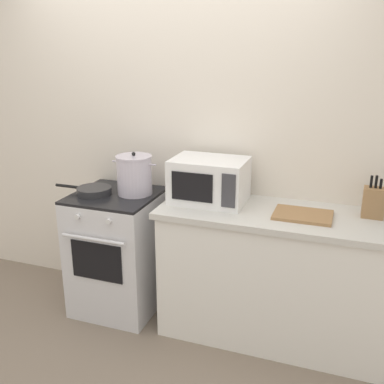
{
  "coord_description": "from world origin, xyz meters",
  "views": [
    {
      "loc": [
        1.22,
        -2.11,
        1.94
      ],
      "look_at": [
        0.24,
        0.6,
        1.0
      ],
      "focal_mm": 41.97,
      "sensor_mm": 36.0,
      "label": 1
    }
  ],
  "objects_px": {
    "frying_pan": "(93,191)",
    "knife_block": "(374,202)",
    "cutting_board": "(303,215)",
    "microwave": "(209,180)",
    "stock_pot": "(134,175)",
    "stove": "(118,251)"
  },
  "relations": [
    {
      "from": "frying_pan",
      "to": "knife_block",
      "type": "relative_size",
      "value": 1.66
    },
    {
      "from": "cutting_board",
      "to": "knife_block",
      "type": "bearing_deg",
      "value": 18.94
    },
    {
      "from": "microwave",
      "to": "knife_block",
      "type": "height_order",
      "value": "microwave"
    },
    {
      "from": "stock_pot",
      "to": "frying_pan",
      "type": "height_order",
      "value": "stock_pot"
    },
    {
      "from": "microwave",
      "to": "cutting_board",
      "type": "relative_size",
      "value": 1.39
    },
    {
      "from": "stock_pot",
      "to": "cutting_board",
      "type": "xyz_separation_m",
      "value": [
        1.2,
        -0.05,
        -0.13
      ]
    },
    {
      "from": "stock_pot",
      "to": "frying_pan",
      "type": "relative_size",
      "value": 0.76
    },
    {
      "from": "knife_block",
      "to": "frying_pan",
      "type": "bearing_deg",
      "value": -174.18
    },
    {
      "from": "knife_block",
      "to": "cutting_board",
      "type": "bearing_deg",
      "value": -161.06
    },
    {
      "from": "stock_pot",
      "to": "cutting_board",
      "type": "height_order",
      "value": "stock_pot"
    },
    {
      "from": "stove",
      "to": "stock_pot",
      "type": "distance_m",
      "value": 0.62
    },
    {
      "from": "stove",
      "to": "knife_block",
      "type": "bearing_deg",
      "value": 4.63
    },
    {
      "from": "cutting_board",
      "to": "microwave",
      "type": "bearing_deg",
      "value": 173.09
    },
    {
      "from": "stock_pot",
      "to": "microwave",
      "type": "relative_size",
      "value": 0.68
    },
    {
      "from": "frying_pan",
      "to": "cutting_board",
      "type": "height_order",
      "value": "frying_pan"
    },
    {
      "from": "frying_pan",
      "to": "cutting_board",
      "type": "xyz_separation_m",
      "value": [
        1.48,
        0.05,
        -0.02
      ]
    },
    {
      "from": "stove",
      "to": "microwave",
      "type": "distance_m",
      "value": 0.92
    },
    {
      "from": "microwave",
      "to": "cutting_board",
      "type": "distance_m",
      "value": 0.66
    },
    {
      "from": "stove",
      "to": "microwave",
      "type": "xyz_separation_m",
      "value": [
        0.69,
        0.08,
        0.61
      ]
    },
    {
      "from": "stock_pot",
      "to": "knife_block",
      "type": "height_order",
      "value": "stock_pot"
    },
    {
      "from": "stock_pot",
      "to": "frying_pan",
      "type": "bearing_deg",
      "value": -159.08
    },
    {
      "from": "cutting_board",
      "to": "stock_pot",
      "type": "bearing_deg",
      "value": 177.38
    }
  ]
}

